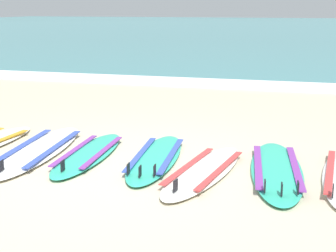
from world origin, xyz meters
The scene contains 8 objects.
ground_plane centered at (0.00, 0.00, 0.00)m, with size 80.00×80.00×0.00m, color #C1B599.
sea centered at (0.00, 35.73, 0.05)m, with size 80.00×60.00×0.10m, color teal.
wave_foam_strip centered at (0.00, 6.11, 0.06)m, with size 80.00×0.75×0.11m, color white.
surfboard_1 centered at (-1.16, 0.31, 0.04)m, with size 0.84×2.40×0.18m.
surfboard_2 centered at (-0.50, 0.33, 0.04)m, with size 0.61×1.95×0.18m.
surfboard_3 centered at (0.31, 0.40, 0.04)m, with size 0.69×2.04×0.18m.
surfboard_4 centered at (0.95, 0.09, 0.04)m, with size 0.77×2.03×0.18m.
surfboard_5 centered at (1.69, 0.33, 0.04)m, with size 0.81×2.21×0.18m.
Camera 1 is at (1.99, -4.98, 1.75)m, focal length 54.54 mm.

